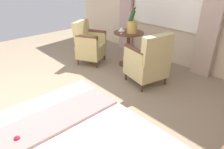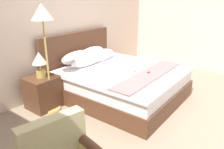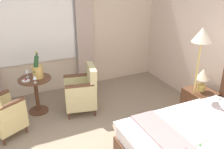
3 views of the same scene
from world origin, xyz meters
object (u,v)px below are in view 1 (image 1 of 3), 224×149
Objects in this scene: wine_glass_near_edge at (121,29)px; armchair_facing_bed at (89,44)px; side_table_round at (128,46)px; armchair_by_window at (148,61)px; champagne_bucket at (132,25)px; wine_glass_near_bucket at (129,25)px; snack_plate at (122,31)px.

armchair_facing_bed is at bearing -61.30° from wine_glass_near_edge.
armchair_by_window reaches higher than side_table_round.
champagne_bucket is (-0.01, 0.07, 0.43)m from side_table_round.
wine_glass_near_bucket is 0.17× the size of armchair_facing_bed.
champagne_bucket is at bearing -115.84° from armchair_by_window.
wine_glass_near_edge is at bearing 118.70° from armchair_facing_bed.
wine_glass_near_edge is (0.19, -0.02, 0.37)m from side_table_round.
armchair_by_window is at bearing 79.65° from wine_glass_near_edge.
side_table_round is at bearing 42.75° from wine_glass_near_bucket.
armchair_by_window reaches higher than armchair_facing_bed.
wine_glass_near_edge is at bearing 16.17° from wine_glass_near_bucket.
champagne_bucket is 0.57× the size of armchair_facing_bed.
wine_glass_near_bucket is at bearing 162.74° from snack_plate.
armchair_by_window is (0.35, 0.71, -0.44)m from champagne_bucket.
armchair_facing_bed reaches higher than snack_plate.
snack_plate is (0.05, -0.23, -0.14)m from champagne_bucket.
wine_glass_near_edge is 0.22m from snack_plate.
snack_plate is (0.04, -0.16, 0.29)m from side_table_round.
snack_plate is (-0.15, -0.14, -0.08)m from wine_glass_near_edge.
armchair_by_window is at bearing 72.61° from snack_plate.
snack_plate is (0.16, -0.05, -0.10)m from wine_glass_near_bucket.
wine_glass_near_bucket is at bearing 140.99° from armchair_facing_bed.
wine_glass_near_bucket is at bearing -117.03° from armchair_by_window.
armchair_by_window reaches higher than wine_glass_near_bucket.
wine_glass_near_bucket is 1.20× the size of wine_glass_near_edge.
armchair_by_window is (0.46, 0.89, -0.40)m from wine_glass_near_bucket.
side_table_round is 5.36× the size of wine_glass_near_edge.
armchair_facing_bed is (0.53, -0.63, -0.01)m from side_table_round.
armchair_by_window is at bearing 97.55° from armchair_facing_bed.
wine_glass_near_bucket reaches higher than side_table_round.
wine_glass_near_bucket is 0.92m from armchair_facing_bed.
wine_glass_near_bucket is (-0.12, -0.11, 0.39)m from side_table_round.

